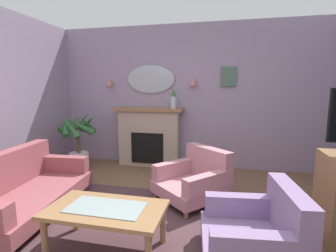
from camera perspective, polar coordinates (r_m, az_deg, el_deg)
wall_back at (r=4.97m, az=4.99°, el=6.63°), size 6.24×0.10×2.75m
patterned_rug at (r=2.86m, az=-3.34°, el=-24.01°), size 3.20×2.40×0.01m
fireplace at (r=5.02m, az=-4.32°, el=-2.57°), size 1.36×0.36×1.16m
mantel_vase_left at (r=4.77m, az=1.25°, el=6.23°), size 0.11×0.11×0.38m
wall_mirror at (r=5.06m, az=-3.99°, el=10.50°), size 0.96×0.06×0.56m
wall_sconce_left at (r=5.32m, az=-13.08°, el=9.68°), size 0.14×0.14×0.14m
wall_sconce_right at (r=4.83m, az=5.69°, el=9.97°), size 0.14×0.14×0.14m
framed_picture at (r=4.85m, az=13.57°, el=10.83°), size 0.28×0.03×0.36m
coffee_table at (r=2.57m, az=-13.88°, el=-18.63°), size 1.10×0.60×0.45m
floral_couch at (r=3.66m, az=-30.33°, el=-12.20°), size 1.03×1.79×0.76m
armchair_by_coffee_table at (r=2.53m, az=19.91°, el=-21.45°), size 0.91×0.90×0.71m
armchair_near_fireplace at (r=3.58m, az=6.16°, el=-11.69°), size 1.14×1.14×0.71m
potted_plant_corner_palm at (r=5.06m, az=-19.72°, el=-2.74°), size 0.73×0.74×1.11m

